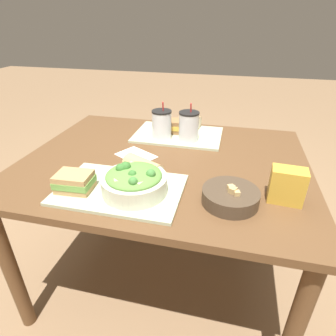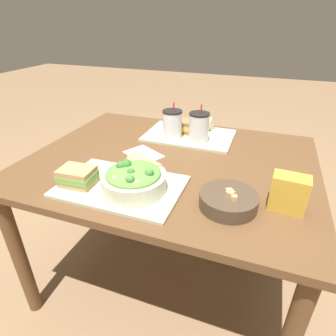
{
  "view_description": "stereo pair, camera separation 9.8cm",
  "coord_description": "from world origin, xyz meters",
  "px_view_note": "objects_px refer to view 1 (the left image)",
  "views": [
    {
      "loc": [
        0.27,
        -1.07,
        1.27
      ],
      "look_at": [
        0.07,
        -0.23,
        0.8
      ],
      "focal_mm": 30.0,
      "sensor_mm": 36.0,
      "label": 1
    },
    {
      "loc": [
        0.37,
        -1.04,
        1.27
      ],
      "look_at": [
        0.07,
        -0.23,
        0.8
      ],
      "focal_mm": 30.0,
      "sensor_mm": 36.0,
      "label": 2
    }
  ],
  "objects_px": {
    "salad_bowl": "(134,181)",
    "baguette_near": "(143,167)",
    "baguette_far": "(190,121)",
    "drink_cup_dark": "(162,125)",
    "sandwich_far": "(174,126)",
    "sandwich_near": "(74,182)",
    "chip_bag": "(287,186)",
    "napkin_folded": "(136,156)",
    "soup_bowl": "(230,196)",
    "drink_cup_red": "(189,127)"
  },
  "relations": [
    {
      "from": "baguette_far",
      "to": "sandwich_near",
      "type": "bearing_deg",
      "value": 167.56
    },
    {
      "from": "baguette_far",
      "to": "drink_cup_dark",
      "type": "xyz_separation_m",
      "value": [
        -0.11,
        -0.19,
        0.03
      ]
    },
    {
      "from": "salad_bowl",
      "to": "soup_bowl",
      "type": "height_order",
      "value": "salad_bowl"
    },
    {
      "from": "drink_cup_dark",
      "to": "drink_cup_red",
      "type": "height_order",
      "value": "drink_cup_red"
    },
    {
      "from": "salad_bowl",
      "to": "drink_cup_red",
      "type": "distance_m",
      "value": 0.51
    },
    {
      "from": "salad_bowl",
      "to": "napkin_folded",
      "type": "bearing_deg",
      "value": 108.64
    },
    {
      "from": "sandwich_near",
      "to": "drink_cup_red",
      "type": "relative_size",
      "value": 0.7
    },
    {
      "from": "sandwich_far",
      "to": "baguette_far",
      "type": "bearing_deg",
      "value": 44.78
    },
    {
      "from": "sandwich_near",
      "to": "baguette_near",
      "type": "bearing_deg",
      "value": 33.81
    },
    {
      "from": "chip_bag",
      "to": "baguette_far",
      "type": "bearing_deg",
      "value": 130.02
    },
    {
      "from": "baguette_far",
      "to": "drink_cup_dark",
      "type": "distance_m",
      "value": 0.22
    },
    {
      "from": "soup_bowl",
      "to": "baguette_far",
      "type": "relative_size",
      "value": 1.55
    },
    {
      "from": "napkin_folded",
      "to": "drink_cup_dark",
      "type": "bearing_deg",
      "value": 71.59
    },
    {
      "from": "baguette_far",
      "to": "soup_bowl",
      "type": "bearing_deg",
      "value": -149.65
    },
    {
      "from": "drink_cup_dark",
      "to": "soup_bowl",
      "type": "bearing_deg",
      "value": -52.53
    },
    {
      "from": "baguette_near",
      "to": "sandwich_far",
      "type": "distance_m",
      "value": 0.48
    },
    {
      "from": "drink_cup_dark",
      "to": "napkin_folded",
      "type": "xyz_separation_m",
      "value": [
        -0.07,
        -0.2,
        -0.08
      ]
    },
    {
      "from": "soup_bowl",
      "to": "baguette_far",
      "type": "xyz_separation_m",
      "value": [
        -0.25,
        0.65,
        0.02
      ]
    },
    {
      "from": "sandwich_near",
      "to": "drink_cup_red",
      "type": "xyz_separation_m",
      "value": [
        0.31,
        0.53,
        0.04
      ]
    },
    {
      "from": "sandwich_near",
      "to": "sandwich_far",
      "type": "height_order",
      "value": "same"
    },
    {
      "from": "sandwich_near",
      "to": "drink_cup_dark",
      "type": "distance_m",
      "value": 0.56
    },
    {
      "from": "soup_bowl",
      "to": "drink_cup_red",
      "type": "distance_m",
      "value": 0.52
    },
    {
      "from": "drink_cup_red",
      "to": "sandwich_near",
      "type": "bearing_deg",
      "value": -120.58
    },
    {
      "from": "baguette_near",
      "to": "drink_cup_dark",
      "type": "height_order",
      "value": "drink_cup_dark"
    },
    {
      "from": "salad_bowl",
      "to": "baguette_near",
      "type": "height_order",
      "value": "salad_bowl"
    },
    {
      "from": "baguette_near",
      "to": "drink_cup_red",
      "type": "xyz_separation_m",
      "value": [
        0.11,
        0.38,
        0.03
      ]
    },
    {
      "from": "baguette_far",
      "to": "napkin_folded",
      "type": "relative_size",
      "value": 0.61
    },
    {
      "from": "drink_cup_dark",
      "to": "chip_bag",
      "type": "distance_m",
      "value": 0.68
    },
    {
      "from": "drink_cup_dark",
      "to": "sandwich_near",
      "type": "bearing_deg",
      "value": -108.66
    },
    {
      "from": "chip_bag",
      "to": "napkin_folded",
      "type": "relative_size",
      "value": 0.6
    },
    {
      "from": "sandwich_far",
      "to": "sandwich_near",
      "type": "bearing_deg",
      "value": -114.23
    },
    {
      "from": "baguette_near",
      "to": "chip_bag",
      "type": "xyz_separation_m",
      "value": [
        0.51,
        -0.04,
        0.01
      ]
    },
    {
      "from": "drink_cup_red",
      "to": "salad_bowl",
      "type": "bearing_deg",
      "value": -101.85
    },
    {
      "from": "sandwich_near",
      "to": "napkin_folded",
      "type": "distance_m",
      "value": 0.35
    },
    {
      "from": "salad_bowl",
      "to": "sandwich_far",
      "type": "bearing_deg",
      "value": 89.1
    },
    {
      "from": "sandwich_near",
      "to": "sandwich_far",
      "type": "xyz_separation_m",
      "value": [
        0.22,
        0.63,
        -0.0
      ]
    },
    {
      "from": "salad_bowl",
      "to": "chip_bag",
      "type": "relative_size",
      "value": 1.86
    },
    {
      "from": "salad_bowl",
      "to": "baguette_near",
      "type": "relative_size",
      "value": 1.3
    },
    {
      "from": "sandwich_near",
      "to": "baguette_near",
      "type": "relative_size",
      "value": 0.75
    },
    {
      "from": "drink_cup_red",
      "to": "chip_bag",
      "type": "relative_size",
      "value": 1.55
    },
    {
      "from": "sandwich_near",
      "to": "drink_cup_dark",
      "type": "height_order",
      "value": "drink_cup_dark"
    },
    {
      "from": "salad_bowl",
      "to": "baguette_near",
      "type": "xyz_separation_m",
      "value": [
        -0.01,
        0.12,
        -0.01
      ]
    },
    {
      "from": "sandwich_far",
      "to": "chip_bag",
      "type": "distance_m",
      "value": 0.71
    },
    {
      "from": "sandwich_far",
      "to": "baguette_near",
      "type": "bearing_deg",
      "value": -96.94
    },
    {
      "from": "soup_bowl",
      "to": "sandwich_far",
      "type": "height_order",
      "value": "sandwich_far"
    },
    {
      "from": "soup_bowl",
      "to": "baguette_near",
      "type": "height_order",
      "value": "baguette_near"
    },
    {
      "from": "salad_bowl",
      "to": "soup_bowl",
      "type": "distance_m",
      "value": 0.33
    },
    {
      "from": "sandwich_near",
      "to": "drink_cup_dark",
      "type": "bearing_deg",
      "value": 67.99
    },
    {
      "from": "soup_bowl",
      "to": "drink_cup_dark",
      "type": "xyz_separation_m",
      "value": [
        -0.36,
        0.47,
        0.05
      ]
    },
    {
      "from": "soup_bowl",
      "to": "sandwich_near",
      "type": "relative_size",
      "value": 1.45
    }
  ]
}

